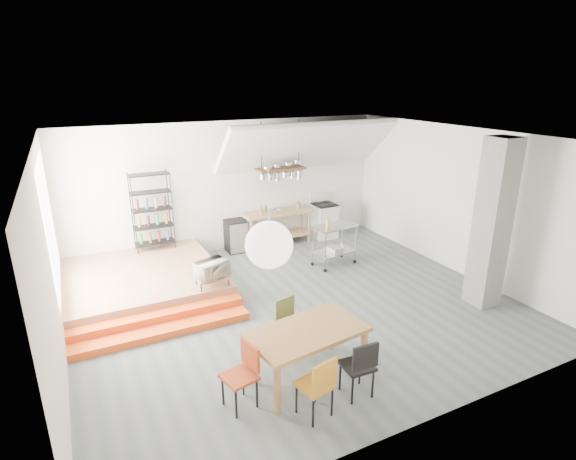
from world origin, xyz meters
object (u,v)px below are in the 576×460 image
stove (324,220)px  mini_fridge (236,236)px  dining_table (307,335)px  rolling_cart (334,239)px

stove → mini_fridge: stove is taller
stove → dining_table: 6.19m
mini_fridge → dining_table: bearing=-99.1°
stove → rolling_cart: 1.96m
dining_table → mini_fridge: 5.31m
stove → dining_table: bearing=-123.0°
dining_table → rolling_cart: size_ratio=1.68×
dining_table → rolling_cart: rolling_cart is taller
stove → mini_fridge: (-2.54, 0.04, -0.08)m
rolling_cart → stove: bearing=57.9°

